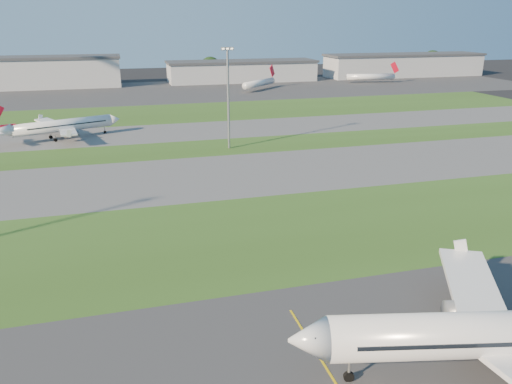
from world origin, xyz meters
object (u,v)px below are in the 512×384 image
object	(u,v)px
light_mast_centre	(228,92)
airliner_parked	(511,335)
airliner_taxiing	(62,126)
mini_jet_near	(259,83)
mini_jet_far	(371,77)

from	to	relation	value
light_mast_centre	airliner_parked	bearing A→B (deg)	-86.41
airliner_taxiing	mini_jet_near	size ratio (longest dim) A/B	1.49
mini_jet_near	airliner_taxiing	bearing A→B (deg)	-177.83
airliner_taxiing	mini_jet_far	size ratio (longest dim) A/B	1.14
light_mast_centre	airliner_taxiing	bearing A→B (deg)	151.43
mini_jet_far	light_mast_centre	distance (m)	160.88
airliner_parked	mini_jet_far	size ratio (longest dim) A/B	1.45
airliner_parked	airliner_taxiing	bearing A→B (deg)	125.36
mini_jet_far	light_mast_centre	xyz separation A→B (m)	(-104.92, -121.41, 11.53)
airliner_taxiing	mini_jet_far	world-z (taller)	airliner_taxiing
airliner_taxiing	mini_jet_near	world-z (taller)	airliner_taxiing
airliner_parked	light_mast_centre	size ratio (longest dim) A/B	1.59
mini_jet_far	light_mast_centre	size ratio (longest dim) A/B	1.10
airliner_parked	mini_jet_near	world-z (taller)	airliner_parked
mini_jet_far	light_mast_centre	bearing A→B (deg)	-120.42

